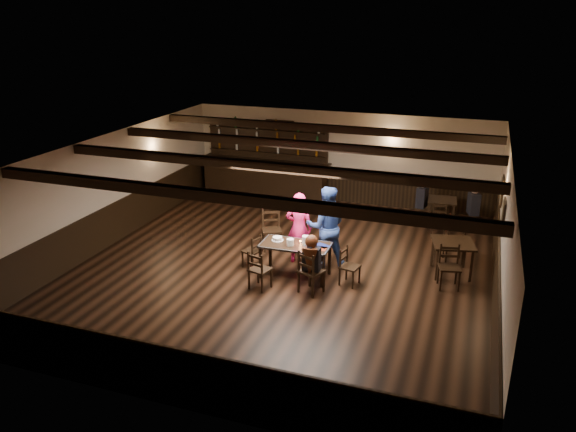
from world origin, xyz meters
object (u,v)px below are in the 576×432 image
(woman_pink, at_px, (299,228))
(cake, at_px, (277,239))
(chair_near_right, at_px, (309,269))
(bar_counter, at_px, (266,173))
(man_blue, at_px, (326,226))
(dining_table, at_px, (295,248))
(chair_near_left, at_px, (258,268))

(woman_pink, height_order, cake, woman_pink)
(chair_near_right, distance_m, bar_counter, 6.56)
(chair_near_right, height_order, man_blue, man_blue)
(dining_table, relative_size, chair_near_left, 1.77)
(woman_pink, bearing_deg, chair_near_right, 108.88)
(dining_table, relative_size, cake, 5.85)
(chair_near_left, relative_size, chair_near_right, 0.90)
(woman_pink, bearing_deg, dining_table, 95.69)
(chair_near_left, relative_size, man_blue, 0.46)
(chair_near_right, xyz_separation_m, bar_counter, (-3.19, 5.74, 0.18))
(man_blue, height_order, bar_counter, bar_counter)
(chair_near_right, relative_size, woman_pink, 0.56)
(cake, distance_m, bar_counter, 5.47)
(cake, bearing_deg, woman_pink, 67.78)
(bar_counter, bearing_deg, chair_near_left, -70.02)
(chair_near_right, distance_m, cake, 1.23)
(dining_table, xyz_separation_m, bar_counter, (-2.67, 5.06, 0.06))
(chair_near_left, bearing_deg, chair_near_right, 9.22)
(dining_table, xyz_separation_m, man_blue, (0.46, 0.78, 0.26))
(chair_near_left, distance_m, man_blue, 1.95)
(man_blue, distance_m, bar_counter, 5.30)
(cake, bearing_deg, chair_near_left, -95.81)
(chair_near_right, bearing_deg, chair_near_left, -170.78)
(man_blue, bearing_deg, dining_table, 39.24)
(dining_table, xyz_separation_m, cake, (-0.43, 0.07, 0.13))
(chair_near_left, height_order, bar_counter, bar_counter)
(chair_near_right, xyz_separation_m, man_blue, (-0.06, 1.46, 0.38))
(man_blue, xyz_separation_m, cake, (-0.89, -0.72, -0.14))
(cake, xyz_separation_m, bar_counter, (-2.24, 4.99, -0.06))
(dining_table, height_order, woman_pink, woman_pink)
(dining_table, height_order, chair_near_left, chair_near_left)
(chair_near_right, distance_m, woman_pink, 1.59)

